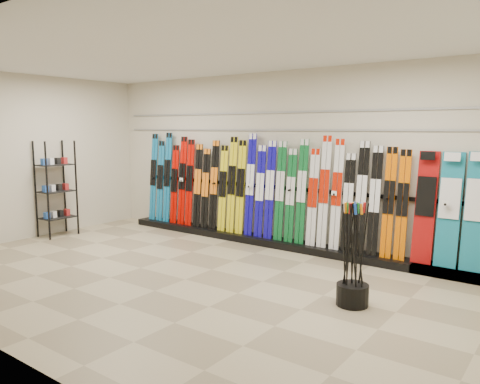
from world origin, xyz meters
The scene contains 12 objects.
floor centered at (0.00, 0.00, 0.00)m, with size 8.00×8.00×0.00m, color gray.
back_wall centered at (0.00, 2.50, 1.50)m, with size 8.00×8.00×0.00m, color beige.
left_wall centered at (-4.00, 0.00, 1.50)m, with size 5.00×5.00×0.00m, color beige.
ceiling centered at (0.00, 0.00, 3.00)m, with size 8.00×8.00×0.00m, color silver.
ski_rack_base centered at (0.22, 2.28, 0.06)m, with size 8.00×0.40×0.12m, color black.
skis centered at (-0.46, 2.30, 0.96)m, with size 5.36×0.18×1.82m.
snowboards centered at (3.10, 2.36, 0.89)m, with size 1.58×0.25×1.60m.
accessory_rack centered at (-3.75, 0.49, 0.90)m, with size 0.40×0.60×1.80m, color black.
pole_bin centered at (2.19, 0.47, 0.12)m, with size 0.37×0.37×0.25m, color black.
ski_poles centered at (2.18, 0.45, 0.61)m, with size 0.29×0.25×1.18m.
slatwall_rail_0 centered at (0.00, 2.48, 2.00)m, with size 7.60×0.02×0.03m, color gray.
slatwall_rail_1 centered at (0.00, 2.48, 2.30)m, with size 7.60×0.02×0.03m, color gray.
Camera 1 is at (4.22, -4.46, 2.03)m, focal length 35.00 mm.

